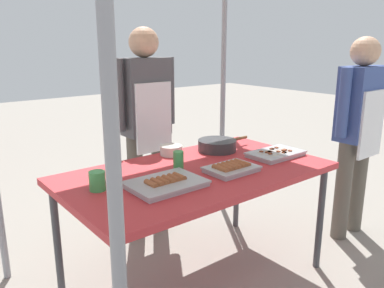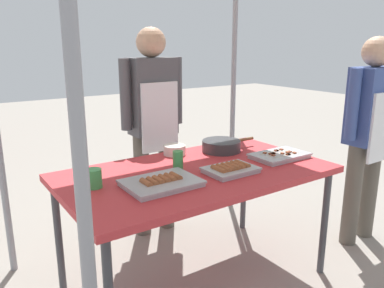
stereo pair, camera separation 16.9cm
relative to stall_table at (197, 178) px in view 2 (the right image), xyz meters
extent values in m
plane|color=gray|center=(0.00, 0.00, -0.70)|extent=(18.00, 18.00, 0.00)
cube|color=#C63338|center=(0.00, 0.00, 0.03)|extent=(1.60, 0.90, 0.04)
cylinder|color=#3F3F44|center=(0.74, -0.39, -0.34)|extent=(0.04, 0.04, 0.71)
cylinder|color=#3F3F44|center=(-0.74, 0.39, -0.34)|extent=(0.04, 0.04, 0.71)
cylinder|color=#3F3F44|center=(0.74, 0.39, -0.34)|extent=(0.04, 0.04, 0.71)
cylinder|color=gray|center=(-0.95, -0.80, 0.38)|extent=(0.04, 0.04, 2.15)
cylinder|color=gray|center=(0.95, 0.80, 0.38)|extent=(0.04, 0.04, 2.15)
cube|color=#ADADB2|center=(-0.31, -0.11, 0.06)|extent=(0.38, 0.28, 0.02)
cube|color=#ADADB2|center=(-0.31, -0.11, 0.08)|extent=(0.39, 0.29, 0.01)
cylinder|color=#9E512D|center=(-0.40, -0.11, 0.09)|extent=(0.03, 0.09, 0.03)
cylinder|color=#9E512D|center=(-0.36, -0.11, 0.09)|extent=(0.03, 0.09, 0.03)
cylinder|color=#9E512D|center=(-0.33, -0.11, 0.09)|extent=(0.03, 0.09, 0.03)
cylinder|color=#9E512D|center=(-0.29, -0.11, 0.09)|extent=(0.03, 0.09, 0.03)
cylinder|color=#9E512D|center=(-0.26, -0.11, 0.09)|extent=(0.03, 0.09, 0.03)
cylinder|color=#9E512D|center=(-0.22, -0.11, 0.09)|extent=(0.03, 0.09, 0.03)
cube|color=#ADADB2|center=(0.59, -0.11, 0.06)|extent=(0.36, 0.22, 0.02)
cube|color=#ADADB2|center=(0.59, -0.11, 0.08)|extent=(0.37, 0.24, 0.01)
cylinder|color=tan|center=(0.59, -0.16, 0.08)|extent=(0.25, 0.01, 0.01)
cube|color=brown|center=(0.62, -0.16, 0.08)|extent=(0.02, 0.02, 0.02)
cube|color=brown|center=(0.61, -0.16, 0.08)|extent=(0.02, 0.02, 0.02)
cube|color=brown|center=(0.67, -0.16, 0.08)|extent=(0.02, 0.02, 0.02)
cube|color=brown|center=(0.61, -0.16, 0.08)|extent=(0.02, 0.02, 0.02)
cylinder|color=tan|center=(0.59, -0.12, 0.08)|extent=(0.25, 0.01, 0.01)
cube|color=brown|center=(0.52, -0.12, 0.08)|extent=(0.02, 0.02, 0.02)
cube|color=brown|center=(0.60, -0.12, 0.08)|extent=(0.02, 0.02, 0.02)
cube|color=brown|center=(0.65, -0.12, 0.08)|extent=(0.02, 0.02, 0.02)
cube|color=brown|center=(0.67, -0.12, 0.08)|extent=(0.02, 0.02, 0.02)
cylinder|color=tan|center=(0.59, -0.09, 0.08)|extent=(0.25, 0.01, 0.01)
cube|color=brown|center=(0.56, -0.09, 0.08)|extent=(0.02, 0.02, 0.02)
cube|color=brown|center=(0.53, -0.09, 0.08)|extent=(0.02, 0.02, 0.02)
cube|color=brown|center=(0.55, -0.09, 0.08)|extent=(0.02, 0.02, 0.02)
cube|color=brown|center=(0.54, -0.09, 0.08)|extent=(0.02, 0.02, 0.02)
cylinder|color=tan|center=(0.59, -0.05, 0.08)|extent=(0.25, 0.01, 0.01)
cube|color=brown|center=(0.51, -0.05, 0.08)|extent=(0.02, 0.02, 0.02)
cube|color=brown|center=(0.61, -0.05, 0.08)|extent=(0.02, 0.02, 0.02)
cube|color=brown|center=(0.67, -0.05, 0.08)|extent=(0.02, 0.02, 0.02)
cube|color=brown|center=(0.62, -0.05, 0.08)|extent=(0.02, 0.02, 0.02)
cube|color=#ADADB2|center=(0.13, -0.15, 0.06)|extent=(0.29, 0.21, 0.02)
cube|color=#ADADB2|center=(0.13, -0.15, 0.08)|extent=(0.30, 0.22, 0.01)
cylinder|color=#9E512D|center=(0.05, -0.15, 0.09)|extent=(0.03, 0.12, 0.03)
cylinder|color=#9E512D|center=(0.08, -0.15, 0.09)|extent=(0.03, 0.12, 0.03)
cylinder|color=#9E512D|center=(0.12, -0.15, 0.09)|extent=(0.03, 0.12, 0.03)
cylinder|color=#9E512D|center=(0.15, -0.15, 0.09)|extent=(0.03, 0.12, 0.03)
cylinder|color=#9E512D|center=(0.19, -0.15, 0.09)|extent=(0.03, 0.12, 0.03)
cylinder|color=#9E512D|center=(0.22, -0.15, 0.09)|extent=(0.03, 0.12, 0.03)
cylinder|color=#38383A|center=(0.38, 0.24, 0.09)|extent=(0.27, 0.27, 0.08)
cylinder|color=brown|center=(0.59, 0.24, 0.11)|extent=(0.16, 0.02, 0.02)
cylinder|color=#386B33|center=(0.38, 0.24, 0.12)|extent=(0.25, 0.25, 0.01)
cylinder|color=silver|center=(0.07, 0.36, 0.09)|extent=(0.15, 0.15, 0.07)
cylinder|color=#3F994C|center=(-0.09, 0.07, 0.11)|extent=(0.06, 0.06, 0.12)
cylinder|color=#3F994C|center=(-0.61, 0.06, 0.10)|extent=(0.08, 0.08, 0.10)
cylinder|color=#595147|center=(0.02, 0.77, -0.29)|extent=(0.12, 0.12, 0.81)
cylinder|color=#595147|center=(0.24, 0.77, -0.29)|extent=(0.12, 0.12, 0.81)
cube|color=#4C4C51|center=(0.13, 0.77, 0.40)|extent=(0.34, 0.20, 0.57)
cube|color=white|center=(0.13, 0.66, 0.25)|extent=(0.30, 0.02, 0.52)
cylinder|color=#4C4C51|center=(-0.09, 0.77, 0.43)|extent=(0.08, 0.08, 0.52)
cylinder|color=#4C4C51|center=(0.35, 0.77, 0.43)|extent=(0.08, 0.08, 0.52)
sphere|color=tan|center=(0.13, 0.77, 0.79)|extent=(0.22, 0.22, 0.22)
cylinder|color=#595147|center=(1.24, -0.25, -0.31)|extent=(0.12, 0.12, 0.77)
cylinder|color=#595147|center=(1.46, -0.25, -0.31)|extent=(0.12, 0.12, 0.77)
cube|color=#384C8C|center=(1.35, -0.25, 0.35)|extent=(0.34, 0.20, 0.55)
cube|color=white|center=(1.35, -0.36, 0.21)|extent=(0.30, 0.02, 0.49)
cylinder|color=#384C8C|center=(1.13, -0.25, 0.38)|extent=(0.08, 0.08, 0.49)
sphere|color=tan|center=(1.35, -0.25, 0.73)|extent=(0.21, 0.21, 0.21)
camera|label=1|loc=(-1.40, -1.71, 0.79)|focal=36.32mm
camera|label=2|loc=(-1.27, -1.81, 0.79)|focal=36.32mm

